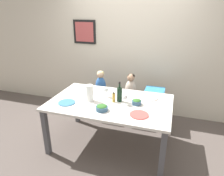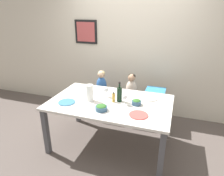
{
  "view_description": "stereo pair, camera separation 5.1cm",
  "coord_description": "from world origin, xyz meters",
  "px_view_note": "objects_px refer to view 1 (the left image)",
  "views": [
    {
      "loc": [
        0.83,
        -2.51,
        2.02
      ],
      "look_at": [
        0.0,
        0.08,
        0.94
      ],
      "focal_mm": 32.0,
      "sensor_mm": 36.0,
      "label": 1
    },
    {
      "loc": [
        0.88,
        -2.49,
        2.02
      ],
      "look_at": [
        0.0,
        0.08,
        0.94
      ],
      "focal_mm": 32.0,
      "sensor_mm": 36.0,
      "label": 2
    }
  ],
  "objects_px": {
    "wine_glass_near": "(125,97)",
    "dinner_plate_back_left": "(92,89)",
    "chair_far_left": "(101,98)",
    "person_child_center": "(131,86)",
    "paper_towel_roll": "(90,93)",
    "wine_bottle": "(119,94)",
    "person_child_left": "(101,83)",
    "wine_glass_far": "(106,90)",
    "dinner_plate_back_right": "(150,98)",
    "dinner_plate_front_left": "(67,103)",
    "salad_bowl_large": "(102,108)",
    "salad_bowl_small": "(137,102)",
    "chair_right_highchair": "(154,98)",
    "chair_far_center": "(130,102)",
    "dinner_plate_front_right": "(139,115)"
  },
  "relations": [
    {
      "from": "chair_far_left",
      "to": "dinner_plate_front_left",
      "type": "distance_m",
      "value": 1.12
    },
    {
      "from": "dinner_plate_front_left",
      "to": "dinner_plate_back_left",
      "type": "height_order",
      "value": "same"
    },
    {
      "from": "chair_far_left",
      "to": "salad_bowl_large",
      "type": "distance_m",
      "value": 1.25
    },
    {
      "from": "salad_bowl_small",
      "to": "dinner_plate_back_left",
      "type": "height_order",
      "value": "salad_bowl_small"
    },
    {
      "from": "chair_far_center",
      "to": "person_child_left",
      "type": "distance_m",
      "value": 0.66
    },
    {
      "from": "wine_glass_near",
      "to": "salad_bowl_small",
      "type": "height_order",
      "value": "wine_glass_near"
    },
    {
      "from": "wine_bottle",
      "to": "wine_glass_near",
      "type": "relative_size",
      "value": 1.87
    },
    {
      "from": "chair_far_center",
      "to": "dinner_plate_back_right",
      "type": "distance_m",
      "value": 0.75
    },
    {
      "from": "wine_bottle",
      "to": "dinner_plate_back_right",
      "type": "bearing_deg",
      "value": 30.82
    },
    {
      "from": "dinner_plate_back_left",
      "to": "dinner_plate_back_right",
      "type": "relative_size",
      "value": 1.0
    },
    {
      "from": "person_child_left",
      "to": "paper_towel_roll",
      "type": "bearing_deg",
      "value": -79.3
    },
    {
      "from": "wine_glass_near",
      "to": "dinner_plate_front_right",
      "type": "height_order",
      "value": "wine_glass_near"
    },
    {
      "from": "chair_right_highchair",
      "to": "dinner_plate_back_left",
      "type": "distance_m",
      "value": 1.12
    },
    {
      "from": "paper_towel_roll",
      "to": "dinner_plate_front_left",
      "type": "bearing_deg",
      "value": -149.93
    },
    {
      "from": "wine_glass_near",
      "to": "salad_bowl_large",
      "type": "relative_size",
      "value": 0.98
    },
    {
      "from": "salad_bowl_large",
      "to": "salad_bowl_small",
      "type": "xyz_separation_m",
      "value": [
        0.41,
        0.32,
        0.0
      ]
    },
    {
      "from": "wine_bottle",
      "to": "wine_glass_far",
      "type": "relative_size",
      "value": 1.87
    },
    {
      "from": "wine_glass_far",
      "to": "dinner_plate_front_right",
      "type": "height_order",
      "value": "wine_glass_far"
    },
    {
      "from": "wine_glass_near",
      "to": "dinner_plate_back_left",
      "type": "height_order",
      "value": "wine_glass_near"
    },
    {
      "from": "wine_bottle",
      "to": "dinner_plate_back_left",
      "type": "height_order",
      "value": "wine_bottle"
    },
    {
      "from": "dinner_plate_back_left",
      "to": "dinner_plate_front_right",
      "type": "xyz_separation_m",
      "value": [
        0.91,
        -0.62,
        0.0
      ]
    },
    {
      "from": "person_child_center",
      "to": "wine_glass_far",
      "type": "height_order",
      "value": "person_child_center"
    },
    {
      "from": "person_child_center",
      "to": "salad_bowl_small",
      "type": "relative_size",
      "value": 3.6
    },
    {
      "from": "person_child_left",
      "to": "dinner_plate_front_left",
      "type": "height_order",
      "value": "person_child_left"
    },
    {
      "from": "paper_towel_roll",
      "to": "salad_bowl_small",
      "type": "height_order",
      "value": "paper_towel_roll"
    },
    {
      "from": "person_child_left",
      "to": "dinner_plate_back_right",
      "type": "relative_size",
      "value": 1.97
    },
    {
      "from": "salad_bowl_small",
      "to": "dinner_plate_front_left",
      "type": "height_order",
      "value": "salad_bowl_small"
    },
    {
      "from": "chair_far_left",
      "to": "person_child_center",
      "type": "height_order",
      "value": "person_child_center"
    },
    {
      "from": "chair_right_highchair",
      "to": "chair_far_center",
      "type": "bearing_deg",
      "value": 180.0
    },
    {
      "from": "dinner_plate_front_right",
      "to": "person_child_left",
      "type": "bearing_deg",
      "value": 130.88
    },
    {
      "from": "person_child_center",
      "to": "salad_bowl_large",
      "type": "height_order",
      "value": "person_child_center"
    },
    {
      "from": "salad_bowl_small",
      "to": "dinner_plate_back_left",
      "type": "distance_m",
      "value": 0.88
    },
    {
      "from": "wine_bottle",
      "to": "dinner_plate_front_left",
      "type": "bearing_deg",
      "value": -157.7
    },
    {
      "from": "person_child_left",
      "to": "wine_bottle",
      "type": "relative_size",
      "value": 1.61
    },
    {
      "from": "person_child_center",
      "to": "wine_glass_near",
      "type": "height_order",
      "value": "person_child_center"
    },
    {
      "from": "wine_glass_far",
      "to": "dinner_plate_front_left",
      "type": "xyz_separation_m",
      "value": [
        -0.47,
        -0.38,
        -0.11
      ]
    },
    {
      "from": "chair_far_center",
      "to": "salad_bowl_small",
      "type": "height_order",
      "value": "salad_bowl_small"
    },
    {
      "from": "salad_bowl_small",
      "to": "dinner_plate_front_right",
      "type": "height_order",
      "value": "salad_bowl_small"
    },
    {
      "from": "paper_towel_roll",
      "to": "salad_bowl_small",
      "type": "xyz_separation_m",
      "value": [
        0.68,
        0.09,
        -0.08
      ]
    },
    {
      "from": "salad_bowl_large",
      "to": "dinner_plate_back_left",
      "type": "xyz_separation_m",
      "value": [
        -0.41,
        0.64,
        -0.03
      ]
    },
    {
      "from": "chair_right_highchair",
      "to": "person_child_center",
      "type": "distance_m",
      "value": 0.47
    },
    {
      "from": "chair_right_highchair",
      "to": "dinner_plate_front_right",
      "type": "relative_size",
      "value": 2.89
    },
    {
      "from": "paper_towel_roll",
      "to": "salad_bowl_large",
      "type": "relative_size",
      "value": 1.52
    },
    {
      "from": "paper_towel_roll",
      "to": "wine_bottle",
      "type": "bearing_deg",
      "value": 16.29
    },
    {
      "from": "wine_glass_far",
      "to": "dinner_plate_back_right",
      "type": "distance_m",
      "value": 0.68
    },
    {
      "from": "paper_towel_roll",
      "to": "dinner_plate_back_right",
      "type": "bearing_deg",
      "value": 23.92
    },
    {
      "from": "wine_glass_near",
      "to": "dinner_plate_front_right",
      "type": "distance_m",
      "value": 0.36
    },
    {
      "from": "person_child_left",
      "to": "salad_bowl_small",
      "type": "relative_size",
      "value": 3.6
    },
    {
      "from": "person_child_center",
      "to": "dinner_plate_front_right",
      "type": "relative_size",
      "value": 1.97
    },
    {
      "from": "wine_glass_near",
      "to": "person_child_left",
      "type": "bearing_deg",
      "value": 128.92
    }
  ]
}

